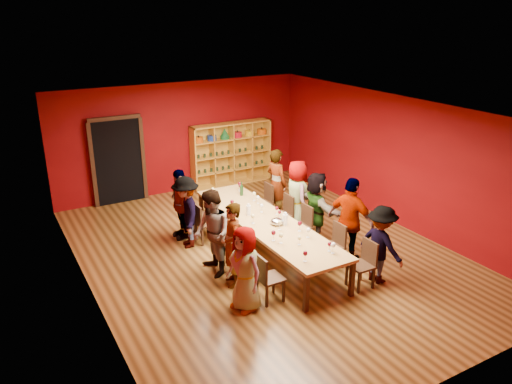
# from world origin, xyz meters

# --- Properties ---
(room_shell) EXTENTS (7.10, 9.10, 3.04)m
(room_shell) POSITION_xyz_m (0.00, 0.00, 1.50)
(room_shell) COLOR #503215
(room_shell) RESTS_ON ground
(tasting_table) EXTENTS (1.10, 4.50, 0.75)m
(tasting_table) POSITION_xyz_m (0.00, 0.00, 0.70)
(tasting_table) COLOR #AB8547
(tasting_table) RESTS_ON ground
(doorway) EXTENTS (1.40, 0.17, 2.30)m
(doorway) POSITION_xyz_m (-1.80, 4.43, 1.12)
(doorway) COLOR black
(doorway) RESTS_ON ground
(shelving_unit) EXTENTS (2.40, 0.40, 1.80)m
(shelving_unit) POSITION_xyz_m (1.40, 4.32, 0.98)
(shelving_unit) COLOR gold
(shelving_unit) RESTS_ON ground
(chair_person_left_0) EXTENTS (0.42, 0.42, 0.89)m
(chair_person_left_0) POSITION_xyz_m (-0.91, -1.57, 0.50)
(chair_person_left_0) COLOR black
(chair_person_left_0) RESTS_ON ground
(person_left_0) EXTENTS (0.56, 0.81, 1.50)m
(person_left_0) POSITION_xyz_m (-1.33, -1.57, 0.75)
(person_left_0) COLOR #607FC5
(person_left_0) RESTS_ON ground
(chair_person_left_1) EXTENTS (0.42, 0.42, 0.89)m
(chair_person_left_1) POSITION_xyz_m (-0.91, -0.76, 0.50)
(chair_person_left_1) COLOR black
(chair_person_left_1) RESTS_ON ground
(person_left_1) EXTENTS (0.55, 0.66, 1.60)m
(person_left_1) POSITION_xyz_m (-1.16, -0.76, 0.80)
(person_left_1) COLOR silver
(person_left_1) RESTS_ON ground
(chair_person_left_2) EXTENTS (0.42, 0.42, 0.89)m
(chair_person_left_2) POSITION_xyz_m (-0.91, -0.23, 0.50)
(chair_person_left_2) COLOR black
(chair_person_left_2) RESTS_ON ground
(person_left_2) EXTENTS (0.51, 0.85, 1.69)m
(person_left_2) POSITION_xyz_m (-1.30, -0.23, 0.85)
(person_left_2) COLOR #4F4F54
(person_left_2) RESTS_ON ground
(chair_person_left_3) EXTENTS (0.42, 0.42, 0.89)m
(chair_person_left_3) POSITION_xyz_m (-0.91, 1.13, 0.50)
(chair_person_left_3) COLOR black
(chair_person_left_3) RESTS_ON ground
(person_left_3) EXTENTS (0.61, 1.07, 1.56)m
(person_left_3) POSITION_xyz_m (-1.27, 1.13, 0.78)
(person_left_3) COLOR #121933
(person_left_3) RESTS_ON ground
(chair_person_left_4) EXTENTS (0.42, 0.42, 0.89)m
(chair_person_left_4) POSITION_xyz_m (-0.91, 1.61, 0.50)
(chair_person_left_4) COLOR black
(chair_person_left_4) RESTS_ON ground
(person_left_4) EXTENTS (0.43, 0.93, 1.59)m
(person_left_4) POSITION_xyz_m (-1.21, 1.61, 0.79)
(person_left_4) COLOR silver
(person_left_4) RESTS_ON ground
(chair_person_right_0) EXTENTS (0.42, 0.42, 0.89)m
(chair_person_right_0) POSITION_xyz_m (0.91, -2.00, 0.50)
(chair_person_right_0) COLOR black
(chair_person_right_0) RESTS_ON ground
(person_right_0) EXTENTS (0.52, 1.01, 1.50)m
(person_right_0) POSITION_xyz_m (1.27, -2.00, 0.75)
(person_right_0) COLOR #5581AF
(person_right_0) RESTS_ON ground
(chair_person_right_1) EXTENTS (0.42, 0.42, 0.89)m
(chair_person_right_1) POSITION_xyz_m (0.91, -1.13, 0.50)
(chair_person_right_1) COLOR black
(chair_person_right_1) RESTS_ON ground
(person_right_1) EXTENTS (0.77, 1.13, 1.77)m
(person_right_1) POSITION_xyz_m (1.28, -1.13, 0.89)
(person_right_1) COLOR #4B4B50
(person_right_1) RESTS_ON ground
(chair_person_right_2) EXTENTS (0.42, 0.42, 0.89)m
(chair_person_right_2) POSITION_xyz_m (0.91, -0.03, 0.50)
(chair_person_right_2) COLOR black
(chair_person_right_2) RESTS_ON ground
(person_right_2) EXTENTS (0.59, 1.51, 1.59)m
(person_right_2) POSITION_xyz_m (1.26, -0.03, 0.79)
(person_right_2) COLOR #567AB2
(person_right_2) RESTS_ON ground
(chair_person_right_3) EXTENTS (0.42, 0.42, 0.89)m
(chair_person_right_3) POSITION_xyz_m (0.91, 0.69, 0.50)
(chair_person_right_3) COLOR black
(chair_person_right_3) RESTS_ON ground
(person_right_3) EXTENTS (0.60, 0.88, 1.65)m
(person_right_3) POSITION_xyz_m (1.24, 0.69, 0.83)
(person_right_3) COLOR #151D3C
(person_right_3) RESTS_ON ground
(chair_person_right_4) EXTENTS (0.42, 0.42, 0.89)m
(chair_person_right_4) POSITION_xyz_m (0.91, 1.56, 0.50)
(chair_person_right_4) COLOR black
(chair_person_right_4) RESTS_ON ground
(person_right_4) EXTENTS (0.56, 0.70, 1.71)m
(person_right_4) POSITION_xyz_m (1.23, 1.56, 0.86)
(person_right_4) COLOR #505055
(person_right_4) RESTS_ON ground
(wine_glass_0) EXTENTS (0.08, 0.08, 0.19)m
(wine_glass_0) POSITION_xyz_m (0.14, 0.41, 0.89)
(wine_glass_0) COLOR white
(wine_glass_0) RESTS_ON tasting_table
(wine_glass_1) EXTENTS (0.08, 0.08, 0.19)m
(wine_glass_1) POSITION_xyz_m (-0.38, 0.73, 0.89)
(wine_glass_1) COLOR white
(wine_glass_1) RESTS_ON tasting_table
(wine_glass_2) EXTENTS (0.07, 0.07, 0.19)m
(wine_glass_2) POSITION_xyz_m (0.35, 1.76, 0.88)
(wine_glass_2) COLOR white
(wine_glass_2) RESTS_ON tasting_table
(wine_glass_3) EXTENTS (0.09, 0.09, 0.21)m
(wine_glass_3) POSITION_xyz_m (-0.36, -0.89, 0.91)
(wine_glass_3) COLOR white
(wine_glass_3) RESTS_ON tasting_table
(wine_glass_4) EXTENTS (0.09, 0.09, 0.22)m
(wine_glass_4) POSITION_xyz_m (0.30, -0.78, 0.91)
(wine_glass_4) COLOR white
(wine_glass_4) RESTS_ON tasting_table
(wine_glass_5) EXTENTS (0.07, 0.07, 0.18)m
(wine_glass_5) POSITION_xyz_m (-0.04, -1.27, 0.88)
(wine_glass_5) COLOR white
(wine_glass_5) RESTS_ON tasting_table
(wine_glass_6) EXTENTS (0.07, 0.07, 0.18)m
(wine_glass_6) POSITION_xyz_m (0.33, 0.89, 0.88)
(wine_glass_6) COLOR white
(wine_glass_6) RESTS_ON tasting_table
(wine_glass_7) EXTENTS (0.07, 0.07, 0.19)m
(wine_glass_7) POSITION_xyz_m (0.28, -1.75, 0.88)
(wine_glass_7) COLOR white
(wine_glass_7) RESTS_ON tasting_table
(wine_glass_8) EXTENTS (0.08, 0.08, 0.20)m
(wine_glass_8) POSITION_xyz_m (0.00, -0.54, 0.89)
(wine_glass_8) COLOR white
(wine_glass_8) RESTS_ON tasting_table
(wine_glass_9) EXTENTS (0.08, 0.08, 0.21)m
(wine_glass_9) POSITION_xyz_m (-0.31, 0.89, 0.90)
(wine_glass_9) COLOR white
(wine_glass_9) RESTS_ON tasting_table
(wine_glass_10) EXTENTS (0.07, 0.07, 0.18)m
(wine_glass_10) POSITION_xyz_m (0.31, -0.05, 0.88)
(wine_glass_10) COLOR white
(wine_glass_10) RESTS_ON tasting_table
(wine_glass_11) EXTENTS (0.08, 0.08, 0.20)m
(wine_glass_11) POSITION_xyz_m (-0.31, -1.85, 0.90)
(wine_glass_11) COLOR white
(wine_glass_11) RESTS_ON tasting_table
(wine_glass_12) EXTENTS (0.09, 0.09, 0.22)m
(wine_glass_12) POSITION_xyz_m (0.29, -1.85, 0.91)
(wine_glass_12) COLOR white
(wine_glass_12) RESTS_ON tasting_table
(wine_glass_13) EXTENTS (0.08, 0.08, 0.21)m
(wine_glass_13) POSITION_xyz_m (-0.30, -0.01, 0.90)
(wine_glass_13) COLOR white
(wine_glass_13) RESTS_ON tasting_table
(wine_glass_14) EXTENTS (0.07, 0.07, 0.19)m
(wine_glass_14) POSITION_xyz_m (-0.32, 1.86, 0.89)
(wine_glass_14) COLOR white
(wine_glass_14) RESTS_ON tasting_table
(wine_glass_15) EXTENTS (0.08, 0.08, 0.21)m
(wine_glass_15) POSITION_xyz_m (-0.29, -1.05, 0.90)
(wine_glass_15) COLOR white
(wine_glass_15) RESTS_ON tasting_table
(wine_glass_16) EXTENTS (0.08, 0.08, 0.19)m
(wine_glass_16) POSITION_xyz_m (-0.36, 1.66, 0.89)
(wine_glass_16) COLOR white
(wine_glass_16) RESTS_ON tasting_table
(wine_glass_17) EXTENTS (0.08, 0.08, 0.20)m
(wine_glass_17) POSITION_xyz_m (0.28, -1.10, 0.90)
(wine_glass_17) COLOR white
(wine_glass_17) RESTS_ON tasting_table
(wine_glass_18) EXTENTS (0.08, 0.08, 0.21)m
(wine_glass_18) POSITION_xyz_m (0.38, 1.85, 0.90)
(wine_glass_18) COLOR white
(wine_glass_18) RESTS_ON tasting_table
(wine_glass_19) EXTENTS (0.07, 0.07, 0.18)m
(wine_glass_19) POSITION_xyz_m (0.36, 0.15, 0.88)
(wine_glass_19) COLOR white
(wine_glass_19) RESTS_ON tasting_table
(wine_glass_20) EXTENTS (0.09, 0.09, 0.21)m
(wine_glass_20) POSITION_xyz_m (0.34, 1.07, 0.90)
(wine_glass_20) COLOR white
(wine_glass_20) RESTS_ON tasting_table
(spittoon_bowl) EXTENTS (0.27, 0.27, 0.15)m
(spittoon_bowl) POSITION_xyz_m (0.10, -0.29, 0.81)
(spittoon_bowl) COLOR #B8BBC0
(spittoon_bowl) RESTS_ON tasting_table
(carafe_a) EXTENTS (0.12, 0.12, 0.25)m
(carafe_a) POSITION_xyz_m (-0.16, 0.42, 0.86)
(carafe_a) COLOR white
(carafe_a) RESTS_ON tasting_table
(carafe_b) EXTENTS (0.11, 0.11, 0.26)m
(carafe_b) POSITION_xyz_m (0.23, -0.38, 0.87)
(carafe_b) COLOR white
(carafe_b) RESTS_ON tasting_table
(wine_bottle) EXTENTS (0.10, 0.10, 0.33)m
(wine_bottle) POSITION_xyz_m (0.26, 1.52, 0.87)
(wine_bottle) COLOR black
(wine_bottle) RESTS_ON tasting_table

